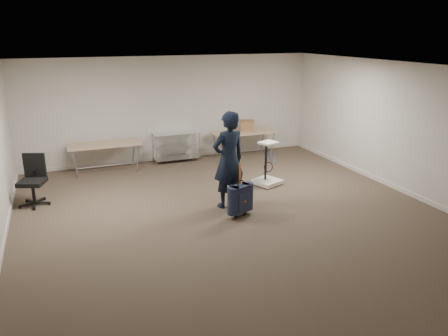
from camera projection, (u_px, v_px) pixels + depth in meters
name	position (u px, v px, depth m)	size (l,w,h in m)	color
ground	(236.00, 220.00, 8.24)	(9.00, 9.00, 0.00)	#433329
room_shell	(211.00, 193.00, 9.45)	(8.00, 9.00, 9.00)	silver
folding_table_left	(105.00, 146.00, 10.89)	(1.80, 0.75, 0.73)	tan
folding_table_right	(244.00, 133.00, 12.21)	(1.80, 0.75, 0.73)	tan
wire_shelf	(176.00, 146.00, 11.84)	(1.22, 0.47, 0.80)	silver
person	(229.00, 160.00, 8.63)	(0.71, 0.47, 1.95)	black
suitcase	(240.00, 199.00, 8.29)	(0.44, 0.35, 1.06)	black
office_chair	(34.00, 190.00, 8.90)	(0.63, 0.64, 1.04)	black
equipment_cart	(267.00, 173.00, 10.08)	(0.72, 0.72, 1.02)	beige
cardboard_box	(247.00, 125.00, 12.26)	(0.39, 0.30, 0.30)	brown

